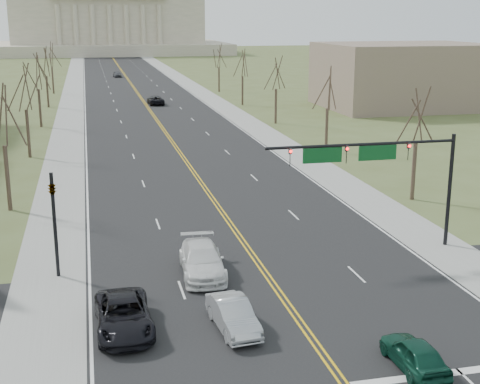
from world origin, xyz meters
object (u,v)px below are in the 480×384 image
signal_mast (376,161)px  car_sb_inner_lead (233,315)px  signal_left (54,213)px  car_far_nb (156,100)px  car_far_sb (117,74)px  car_nb_inner_lead (415,354)px  car_sb_outer_lead (124,315)px  car_sb_inner_second (202,260)px

signal_mast → car_sb_inner_lead: (-10.74, -8.65, -5.03)m
signal_left → car_far_nb: 75.34m
car_far_nb → car_far_sb: (-3.73, 52.92, 0.01)m
signal_mast → car_sb_inner_lead: 14.68m
car_far_nb → car_far_sb: 53.05m
signal_mast → car_nb_inner_lead: (-4.18, -13.84, -5.07)m
signal_left → car_sb_outer_lead: bearing=-67.0°
car_far_sb → car_sb_outer_lead: bearing=-98.7°
signal_left → car_sb_inner_second: 8.60m
car_sb_inner_second → car_far_nb: car_sb_inner_second is taller
signal_mast → signal_left: (-18.95, 0.00, -2.05)m
car_sb_inner_second → car_sb_inner_lead: bearing=-84.5°
car_far_nb → car_far_sb: bearing=-87.5°
car_nb_inner_lead → car_far_sb: car_far_sb is taller
car_sb_inner_second → car_far_sb: car_sb_inner_second is taller
car_sb_outer_lead → car_sb_inner_second: size_ratio=0.95×
car_sb_inner_second → car_far_sb: bearing=92.9°
car_far_sb → signal_left: bearing=-100.3°
signal_mast → car_nb_inner_lead: 15.32m
signal_left → car_sb_inner_lead: bearing=-46.5°
signal_mast → car_far_nb: bearing=94.5°
signal_left → car_nb_inner_lead: 20.46m
car_sb_outer_lead → car_far_sb: size_ratio=1.27×
signal_mast → car_sb_inner_second: (-10.98, -1.52, -4.91)m
car_nb_inner_lead → car_far_sb: 141.00m
car_sb_outer_lead → signal_left: bearing=111.7°
car_sb_inner_lead → car_far_sb: (1.17, 135.71, 0.01)m
signal_left → car_far_sb: signal_left is taller
car_sb_inner_lead → car_far_sb: 135.72m
signal_mast → car_nb_inner_lead: bearing=-106.8°
signal_left → car_sb_inner_second: size_ratio=1.04×
car_sb_inner_second → car_far_sb: size_ratio=1.34×
car_sb_inner_lead → car_sb_inner_second: 7.14m
signal_mast → car_far_sb: size_ratio=2.82×
signal_left → car_far_nb: (13.10, 74.14, -2.98)m
car_sb_inner_second → car_far_nb: (5.14, 75.66, -0.11)m
signal_mast → car_nb_inner_lead: size_ratio=3.03×
car_sb_outer_lead → car_nb_inner_lead: bearing=-29.6°
car_sb_outer_lead → car_far_nb: bearing=81.8°
car_nb_inner_lead → car_sb_outer_lead: 13.11m
car_sb_inner_lead → car_far_nb: car_far_nb is taller
car_sb_inner_second → car_nb_inner_lead: bearing=-57.6°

